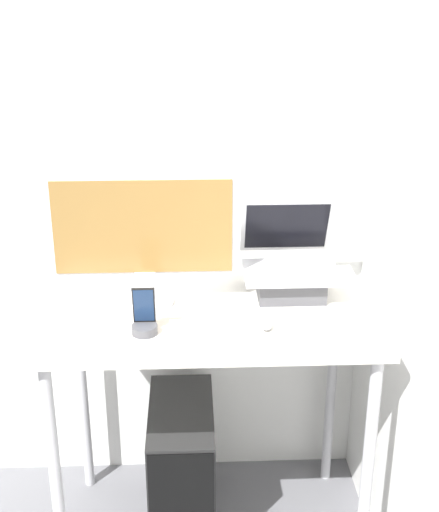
{
  "coord_description": "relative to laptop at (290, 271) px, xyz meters",
  "views": [
    {
      "loc": [
        -0.06,
        -1.72,
        1.93
      ],
      "look_at": [
        0.03,
        0.34,
        1.1
      ],
      "focal_mm": 50.0,
      "sensor_mm": 36.0,
      "label": 1
    }
  ],
  "objects": [
    {
      "name": "desk",
      "position": [
        -0.27,
        -0.1,
        -0.21
      ],
      "size": [
        1.05,
        0.67,
        0.92
      ],
      "color": "beige",
      "rests_on": "ground_plane"
    },
    {
      "name": "computer_tower",
      "position": [
        -0.37,
        -0.02,
        -0.76
      ],
      "size": [
        0.23,
        0.47,
        0.47
      ],
      "color": "black",
      "rests_on": "ground_plane"
    },
    {
      "name": "mouse",
      "position": [
        -0.1,
        -0.25,
        -0.07
      ],
      "size": [
        0.04,
        0.06,
        0.03
      ],
      "color": "#99999E",
      "rests_on": "desk"
    },
    {
      "name": "wall_back",
      "position": [
        -0.27,
        0.32,
        0.3
      ],
      "size": [
        6.0,
        0.05,
        2.6
      ],
      "color": "white",
      "rests_on": "ground_plane"
    },
    {
      "name": "cell_phone",
      "position": [
        -0.47,
        -0.26,
        -0.04
      ],
      "size": [
        0.08,
        0.08,
        0.15
      ],
      "color": "#4C4C51",
      "rests_on": "desk"
    },
    {
      "name": "monitor",
      "position": [
        -0.48,
        -0.05,
        0.13
      ],
      "size": [
        0.58,
        0.18,
        0.43
      ],
      "color": "silver",
      "rests_on": "desk"
    },
    {
      "name": "keyboard",
      "position": [
        -0.27,
        -0.25,
        -0.07
      ],
      "size": [
        0.25,
        0.09,
        0.02
      ],
      "color": "white",
      "rests_on": "desk"
    },
    {
      "name": "laptop",
      "position": [
        0.0,
        0.0,
        0.0
      ],
      "size": [
        0.31,
        0.3,
        0.3
      ],
      "color": "#4C4C51",
      "rests_on": "desk"
    }
  ]
}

